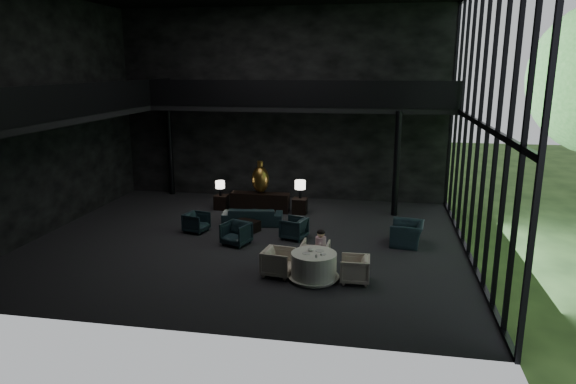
% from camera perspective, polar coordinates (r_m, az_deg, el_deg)
% --- Properties ---
extents(floor, '(14.00, 12.00, 0.02)m').
position_cam_1_polar(floor, '(17.00, -4.50, -5.47)').
color(floor, black).
rests_on(floor, ground).
extents(wall_back, '(14.00, 0.04, 8.00)m').
position_cam_1_polar(wall_back, '(21.97, -0.69, 9.60)').
color(wall_back, black).
rests_on(wall_back, ground).
extents(wall_front, '(14.00, 0.04, 8.00)m').
position_cam_1_polar(wall_front, '(10.50, -13.24, 4.71)').
color(wall_front, black).
rests_on(wall_front, ground).
extents(wall_left, '(0.04, 12.00, 8.00)m').
position_cam_1_polar(wall_left, '(19.18, -25.62, 7.67)').
color(wall_left, black).
rests_on(wall_left, ground).
extents(curtain_wall, '(0.20, 12.00, 8.00)m').
position_cam_1_polar(curtain_wall, '(15.84, 20.52, 7.14)').
color(curtain_wall, black).
rests_on(curtain_wall, ground).
extents(mezzanine_left, '(2.00, 12.00, 0.25)m').
position_cam_1_polar(mezzanine_left, '(18.61, -23.09, 7.77)').
color(mezzanine_left, black).
rests_on(mezzanine_left, wall_left).
extents(mezzanine_back, '(12.00, 2.00, 0.25)m').
position_cam_1_polar(mezzanine_back, '(20.82, 1.52, 9.37)').
color(mezzanine_back, black).
rests_on(mezzanine_back, wall_back).
extents(railing_left, '(0.06, 12.00, 1.00)m').
position_cam_1_polar(railing_left, '(18.04, -20.57, 9.76)').
color(railing_left, black).
rests_on(railing_left, mezzanine_left).
extents(railing_back, '(12.00, 0.06, 1.00)m').
position_cam_1_polar(railing_back, '(19.79, 1.08, 10.89)').
color(railing_back, black).
rests_on(railing_back, mezzanine_back).
extents(column_nw, '(0.24, 0.24, 4.00)m').
position_cam_1_polar(column_nw, '(23.38, -12.97, 4.57)').
color(column_nw, black).
rests_on(column_nw, floor).
extents(column_ne, '(0.24, 0.24, 4.00)m').
position_cam_1_polar(column_ne, '(19.85, 11.96, 3.04)').
color(column_ne, black).
rests_on(column_ne, floor).
extents(console, '(2.33, 0.53, 0.74)m').
position_cam_1_polar(console, '(20.34, -3.13, -1.13)').
color(console, black).
rests_on(console, floor).
extents(bronze_urn, '(0.68, 0.68, 1.26)m').
position_cam_1_polar(bronze_urn, '(20.23, -3.09, 1.43)').
color(bronze_urn, '#B88C43').
rests_on(bronze_urn, console).
extents(side_table_left, '(0.52, 0.52, 0.57)m').
position_cam_1_polar(side_table_left, '(20.81, -7.39, -1.12)').
color(side_table_left, black).
rests_on(side_table_left, floor).
extents(table_lamp_left, '(0.36, 0.36, 0.61)m').
position_cam_1_polar(table_lamp_left, '(20.53, -7.55, 0.75)').
color(table_lamp_left, black).
rests_on(table_lamp_left, side_table_left).
extents(side_table_right, '(0.55, 0.55, 0.60)m').
position_cam_1_polar(side_table_right, '(20.04, 1.32, -1.55)').
color(side_table_right, black).
rests_on(side_table_right, floor).
extents(table_lamp_right, '(0.42, 0.42, 0.70)m').
position_cam_1_polar(table_lamp_right, '(19.92, 1.36, 0.72)').
color(table_lamp_right, black).
rests_on(table_lamp_right, side_table_right).
extents(sofa, '(2.31, 0.95, 0.88)m').
position_cam_1_polar(sofa, '(18.65, -3.97, -2.31)').
color(sofa, '#19272B').
rests_on(sofa, floor).
extents(lounge_armchair_west, '(0.81, 0.84, 0.73)m').
position_cam_1_polar(lounge_armchair_west, '(18.07, -10.14, -3.27)').
color(lounge_armchair_west, '#1A333A').
rests_on(lounge_armchair_west, floor).
extents(lounge_armchair_east, '(0.91, 0.95, 0.80)m').
position_cam_1_polar(lounge_armchair_east, '(17.09, 0.65, -3.92)').
color(lounge_armchair_east, '#1C2D33').
rests_on(lounge_armchair_east, floor).
extents(lounge_armchair_south, '(1.02, 0.99, 0.84)m').
position_cam_1_polar(lounge_armchair_south, '(16.61, -5.78, -4.44)').
color(lounge_armchair_south, '#1B3542').
rests_on(lounge_armchair_south, floor).
extents(window_armchair, '(0.94, 1.31, 1.07)m').
position_cam_1_polar(window_armchair, '(16.91, 13.12, -4.00)').
color(window_armchair, black).
rests_on(window_armchair, floor).
extents(coffee_table, '(1.10, 1.10, 0.37)m').
position_cam_1_polar(coffee_table, '(17.89, -4.87, -3.87)').
color(coffee_table, black).
rests_on(coffee_table, floor).
extents(dining_table, '(1.39, 1.39, 0.75)m').
position_cam_1_polar(dining_table, '(13.95, 2.88, -8.41)').
color(dining_table, white).
rests_on(dining_table, floor).
extents(dining_chair_north, '(0.82, 0.77, 0.81)m').
position_cam_1_polar(dining_chair_north, '(14.85, 3.04, -6.70)').
color(dining_chair_north, beige).
rests_on(dining_chair_north, floor).
extents(dining_chair_east, '(0.72, 0.76, 0.78)m').
position_cam_1_polar(dining_chair_east, '(13.87, 7.44, -8.39)').
color(dining_chair_east, beige).
rests_on(dining_chair_east, floor).
extents(dining_chair_west, '(0.88, 0.93, 0.85)m').
position_cam_1_polar(dining_chair_west, '(14.18, -1.09, -7.59)').
color(dining_chair_west, beige).
rests_on(dining_chair_west, floor).
extents(child, '(0.31, 0.31, 0.66)m').
position_cam_1_polar(child, '(14.66, 3.66, -5.43)').
color(child, '#C6929C').
rests_on(child, dining_chair_north).
extents(plate_a, '(0.22, 0.22, 0.01)m').
position_cam_1_polar(plate_a, '(13.75, 2.07, -6.82)').
color(plate_a, white).
rests_on(plate_a, dining_table).
extents(plate_b, '(0.31, 0.31, 0.02)m').
position_cam_1_polar(plate_b, '(13.94, 3.53, -6.54)').
color(plate_b, white).
rests_on(plate_b, dining_table).
extents(saucer, '(0.15, 0.15, 0.01)m').
position_cam_1_polar(saucer, '(13.70, 3.97, -6.92)').
color(saucer, white).
rests_on(saucer, dining_table).
extents(coffee_cup, '(0.09, 0.09, 0.05)m').
position_cam_1_polar(coffee_cup, '(13.63, 3.73, -6.89)').
color(coffee_cup, white).
rests_on(coffee_cup, saucer).
extents(cereal_bowl, '(0.15, 0.15, 0.08)m').
position_cam_1_polar(cereal_bowl, '(13.92, 2.50, -6.42)').
color(cereal_bowl, white).
rests_on(cereal_bowl, dining_table).
extents(cream_pot, '(0.07, 0.07, 0.07)m').
position_cam_1_polar(cream_pot, '(13.48, 3.14, -7.13)').
color(cream_pot, '#99999E').
rests_on(cream_pot, dining_table).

